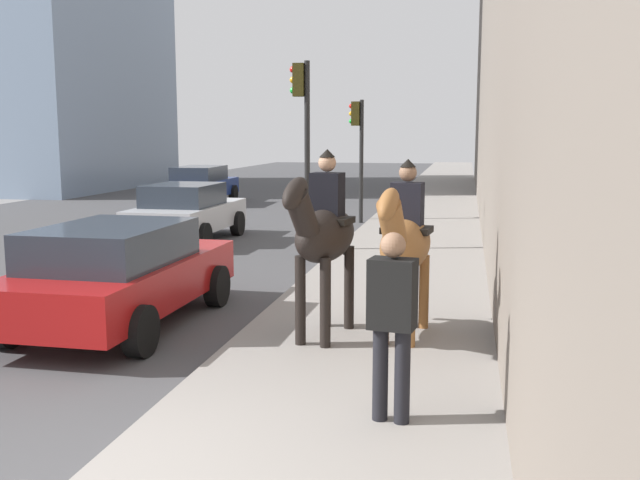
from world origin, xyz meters
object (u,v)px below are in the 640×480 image
(mounted_horse_near, at_px, (324,233))
(car_mid_lane, at_px, (201,184))
(mounted_horse_far, at_px, (405,242))
(traffic_light_near_curb, at_px, (303,127))
(traffic_light_far_curb, at_px, (358,141))
(car_near_lane, at_px, (187,212))
(pedestrian_greeting, at_px, (392,314))
(car_far_lane, at_px, (119,272))

(mounted_horse_near, height_order, car_mid_lane, mounted_horse_near)
(mounted_horse_far, xyz_separation_m, car_mid_lane, (16.70, 9.03, -0.57))
(traffic_light_near_curb, bearing_deg, traffic_light_far_curb, -3.21)
(car_near_lane, bearing_deg, traffic_light_near_curb, -110.79)
(pedestrian_greeting, relative_size, car_near_lane, 0.43)
(mounted_horse_far, bearing_deg, car_far_lane, -85.79)
(traffic_light_far_curb, bearing_deg, pedestrian_greeting, -170.33)
(car_mid_lane, distance_m, traffic_light_far_curb, 8.06)
(car_far_lane, distance_m, traffic_light_far_curb, 12.39)
(mounted_horse_far, bearing_deg, traffic_light_near_curb, -150.08)
(mounted_horse_far, xyz_separation_m, pedestrian_greeting, (-2.68, -0.13, -0.24))
(car_near_lane, xyz_separation_m, traffic_light_far_curb, (4.60, -3.56, 1.70))
(mounted_horse_near, relative_size, car_far_lane, 0.55)
(traffic_light_near_curb, xyz_separation_m, traffic_light_far_curb, (5.85, -0.33, -0.35))
(car_mid_lane, relative_size, traffic_light_near_curb, 1.04)
(mounted_horse_near, distance_m, car_far_lane, 3.06)
(car_far_lane, bearing_deg, traffic_light_near_curb, -9.82)
(car_mid_lane, bearing_deg, car_far_lane, -165.26)
(car_far_lane, relative_size, traffic_light_near_curb, 1.01)
(car_far_lane, bearing_deg, pedestrian_greeting, -124.69)
(pedestrian_greeting, relative_size, car_mid_lane, 0.39)
(car_near_lane, bearing_deg, pedestrian_greeting, -149.32)
(traffic_light_far_curb, bearing_deg, mounted_horse_near, -173.38)
(traffic_light_near_curb, bearing_deg, car_near_lane, 68.91)
(car_near_lane, bearing_deg, mounted_horse_far, -142.02)
(traffic_light_near_curb, bearing_deg, car_mid_lane, 31.59)
(mounted_horse_near, bearing_deg, car_near_lane, -138.70)
(mounted_horse_near, height_order, car_far_lane, mounted_horse_near)
(mounted_horse_near, height_order, pedestrian_greeting, mounted_horse_near)
(pedestrian_greeting, distance_m, traffic_light_near_curb, 9.80)
(mounted_horse_far, distance_m, pedestrian_greeting, 2.70)
(traffic_light_far_curb, bearing_deg, car_mid_lane, 56.67)
(pedestrian_greeting, bearing_deg, traffic_light_far_curb, 18.79)
(car_near_lane, height_order, car_far_lane, same)
(traffic_light_far_curb, bearing_deg, traffic_light_near_curb, 176.79)
(car_mid_lane, bearing_deg, traffic_light_near_curb, -150.82)
(mounted_horse_far, xyz_separation_m, car_far_lane, (0.19, 3.93, -0.58))
(pedestrian_greeting, bearing_deg, car_far_lane, 63.84)
(mounted_horse_far, distance_m, traffic_light_near_curb, 7.23)
(mounted_horse_far, bearing_deg, traffic_light_far_curb, -161.91)
(mounted_horse_far, distance_m, traffic_light_far_curb, 12.66)
(car_far_lane, height_order, traffic_light_far_curb, traffic_light_far_curb)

